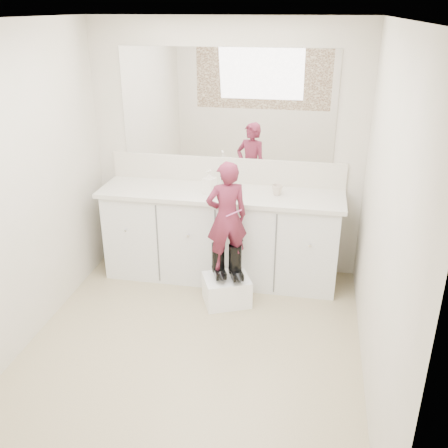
# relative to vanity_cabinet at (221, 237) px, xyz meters

# --- Properties ---
(floor) EXTENTS (3.00, 3.00, 0.00)m
(floor) POSITION_rel_vanity_cabinet_xyz_m (0.00, -1.23, -0.42)
(floor) COLOR #948361
(floor) RESTS_ON ground
(ceiling) EXTENTS (3.00, 3.00, 0.00)m
(ceiling) POSITION_rel_vanity_cabinet_xyz_m (0.00, -1.23, 1.97)
(ceiling) COLOR white
(ceiling) RESTS_ON wall_back
(wall_back) EXTENTS (2.60, 0.00, 2.60)m
(wall_back) POSITION_rel_vanity_cabinet_xyz_m (0.00, 0.27, 0.77)
(wall_back) COLOR beige
(wall_back) RESTS_ON floor
(wall_front) EXTENTS (2.60, 0.00, 2.60)m
(wall_front) POSITION_rel_vanity_cabinet_xyz_m (0.00, -2.73, 0.77)
(wall_front) COLOR beige
(wall_front) RESTS_ON floor
(wall_left) EXTENTS (0.00, 3.00, 3.00)m
(wall_left) POSITION_rel_vanity_cabinet_xyz_m (-1.30, -1.23, 0.78)
(wall_left) COLOR beige
(wall_left) RESTS_ON floor
(wall_right) EXTENTS (0.00, 3.00, 3.00)m
(wall_right) POSITION_rel_vanity_cabinet_xyz_m (1.30, -1.23, 0.78)
(wall_right) COLOR beige
(wall_right) RESTS_ON floor
(vanity_cabinet) EXTENTS (2.20, 0.55, 0.85)m
(vanity_cabinet) POSITION_rel_vanity_cabinet_xyz_m (0.00, 0.00, 0.00)
(vanity_cabinet) COLOR silver
(vanity_cabinet) RESTS_ON floor
(countertop) EXTENTS (2.28, 0.58, 0.04)m
(countertop) POSITION_rel_vanity_cabinet_xyz_m (0.00, -0.01, 0.45)
(countertop) COLOR beige
(countertop) RESTS_ON vanity_cabinet
(backsplash) EXTENTS (2.28, 0.03, 0.25)m
(backsplash) POSITION_rel_vanity_cabinet_xyz_m (0.00, 0.26, 0.59)
(backsplash) COLOR beige
(backsplash) RESTS_ON countertop
(mirror) EXTENTS (2.00, 0.02, 1.00)m
(mirror) POSITION_rel_vanity_cabinet_xyz_m (0.00, 0.26, 1.22)
(mirror) COLOR white
(mirror) RESTS_ON wall_back
(dot_panel) EXTENTS (2.00, 0.01, 1.20)m
(dot_panel) POSITION_rel_vanity_cabinet_xyz_m (0.00, -2.71, 1.22)
(dot_panel) COLOR #472819
(dot_panel) RESTS_ON wall_front
(faucet) EXTENTS (0.08, 0.08, 0.10)m
(faucet) POSITION_rel_vanity_cabinet_xyz_m (0.00, 0.15, 0.52)
(faucet) COLOR silver
(faucet) RESTS_ON countertop
(cup) EXTENTS (0.13, 0.13, 0.09)m
(cup) POSITION_rel_vanity_cabinet_xyz_m (0.52, 0.01, 0.51)
(cup) COLOR beige
(cup) RESTS_ON countertop
(soap_bottle) EXTENTS (0.13, 0.13, 0.22)m
(soap_bottle) POSITION_rel_vanity_cabinet_xyz_m (-0.09, -0.07, 0.57)
(soap_bottle) COLOR white
(soap_bottle) RESTS_ON countertop
(step_stool) EXTENTS (0.49, 0.46, 0.25)m
(step_stool) POSITION_rel_vanity_cabinet_xyz_m (0.14, -0.48, -0.30)
(step_stool) COLOR white
(step_stool) RESTS_ON floor
(boot_left) EXTENTS (0.20, 0.25, 0.33)m
(boot_left) POSITION_rel_vanity_cabinet_xyz_m (0.07, -0.48, -0.01)
(boot_left) COLOR black
(boot_left) RESTS_ON step_stool
(boot_right) EXTENTS (0.20, 0.25, 0.33)m
(boot_right) POSITION_rel_vanity_cabinet_xyz_m (0.22, -0.48, -0.01)
(boot_right) COLOR black
(boot_right) RESTS_ON step_stool
(toddler) EXTENTS (0.42, 0.35, 0.97)m
(toddler) POSITION_rel_vanity_cabinet_xyz_m (0.14, -0.48, 0.41)
(toddler) COLOR #A43254
(toddler) RESTS_ON step_stool
(toothbrush) EXTENTS (0.13, 0.06, 0.06)m
(toothbrush) POSITION_rel_vanity_cabinet_xyz_m (0.21, -0.53, 0.48)
(toothbrush) COLOR #CC4F91
(toothbrush) RESTS_ON toddler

